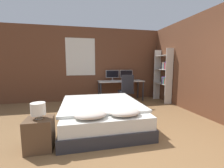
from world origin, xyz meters
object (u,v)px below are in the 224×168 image
(computer_mouse, at_px, (129,81))
(monitor_right, at_px, (126,74))
(desk, at_px, (121,83))
(keyboard, at_px, (122,81))
(monitor_left, at_px, (112,74))
(bookshelf, at_px, (164,73))
(nightstand, at_px, (40,134))
(bed, at_px, (101,114))
(bedside_lamp, at_px, (38,109))
(office_chair, at_px, (126,94))

(computer_mouse, bearing_deg, monitor_right, 87.98)
(desk, xyz_separation_m, keyboard, (0.00, -0.19, 0.10))
(monitor_left, xyz_separation_m, keyboard, (0.28, -0.39, -0.22))
(monitor_right, distance_m, bookshelf, 1.38)
(nightstand, xyz_separation_m, monitor_left, (1.88, 3.10, 0.72))
(desk, height_order, monitor_right, monitor_right)
(keyboard, relative_size, computer_mouse, 4.90)
(keyboard, xyz_separation_m, computer_mouse, (0.26, 0.00, 0.01))
(bed, bearing_deg, bookshelf, 32.31)
(desk, xyz_separation_m, monitor_left, (-0.28, 0.20, 0.31))
(bed, bearing_deg, keyboard, 61.33)
(bed, bearing_deg, monitor_left, 71.48)
(monitor_right, bearing_deg, monitor_left, 180.00)
(monitor_right, relative_size, bookshelf, 0.27)
(desk, relative_size, computer_mouse, 24.05)
(bed, height_order, monitor_left, monitor_left)
(bedside_lamp, bearing_deg, desk, 53.39)
(bed, bearing_deg, office_chair, 53.11)
(bed, height_order, bookshelf, bookshelf)
(computer_mouse, bearing_deg, nightstand, -131.77)
(desk, bearing_deg, bed, -116.40)
(keyboard, bearing_deg, monitor_right, 54.95)
(bedside_lamp, distance_m, computer_mouse, 3.63)
(desk, bearing_deg, monitor_left, 144.29)
(keyboard, bearing_deg, monitor_left, 125.05)
(bed, distance_m, office_chair, 1.71)
(desk, relative_size, office_chair, 1.64)
(monitor_left, bearing_deg, bedside_lamp, -121.24)
(desk, distance_m, computer_mouse, 0.34)
(nightstand, relative_size, monitor_right, 1.00)
(monitor_left, bearing_deg, office_chair, -75.53)
(bedside_lamp, xyz_separation_m, monitor_left, (1.88, 3.10, 0.31))
(bookshelf, bearing_deg, desk, 159.72)
(desk, xyz_separation_m, monitor_right, (0.28, 0.20, 0.31))
(monitor_left, relative_size, computer_mouse, 7.27)
(desk, xyz_separation_m, bookshelf, (1.45, -0.54, 0.38))
(nightstand, xyz_separation_m, computer_mouse, (2.42, 2.71, 0.52))
(nightstand, relative_size, keyboard, 1.48)
(monitor_left, bearing_deg, bookshelf, -23.04)
(bed, bearing_deg, nightstand, -144.60)
(desk, height_order, monitor_left, monitor_left)
(nightstand, relative_size, desk, 0.30)
(keyboard, height_order, office_chair, office_chair)
(computer_mouse, bearing_deg, bed, -124.33)
(bed, bearing_deg, desk, 63.60)
(office_chair, bearing_deg, monitor_right, 72.26)
(desk, bearing_deg, monitor_right, 35.71)
(monitor_right, height_order, bookshelf, bookshelf)
(nightstand, bearing_deg, bookshelf, 33.28)
(bed, relative_size, office_chair, 2.04)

